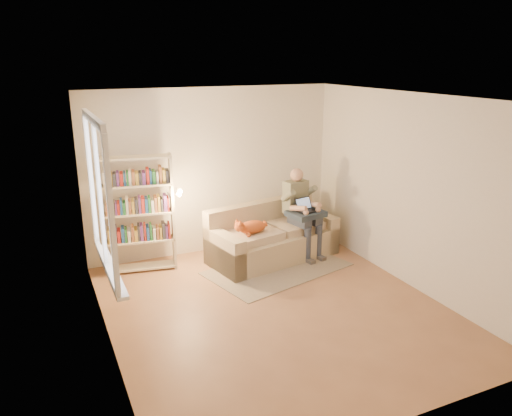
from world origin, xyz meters
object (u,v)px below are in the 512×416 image
person (301,207)px  laptop (304,208)px  sofa (271,239)px  cat (251,227)px  bookshelf (138,209)px

person → laptop: bearing=-105.6°
sofa → cat: size_ratio=3.34×
cat → bookshelf: (-1.51, 0.58, 0.31)m
sofa → laptop: size_ratio=6.43×
laptop → bookshelf: (-2.41, 0.55, 0.14)m
sofa → bookshelf: (-1.95, 0.37, 0.64)m
person → laptop: size_ratio=4.21×
laptop → bookshelf: bearing=156.4°
cat → laptop: size_ratio=1.92×
person → cat: size_ratio=2.19×
person → cat: (-0.92, -0.15, -0.14)m
person → cat: bearing=178.5°
person → sofa: bearing=161.4°
person → bookshelf: bearing=159.1°
sofa → bookshelf: 2.09m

